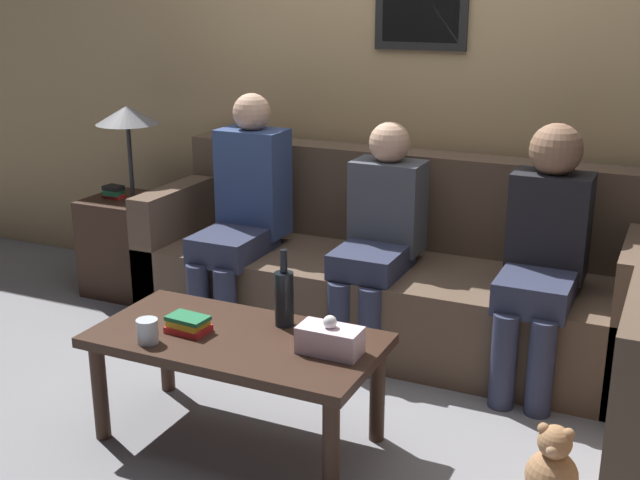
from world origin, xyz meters
name	(u,v)px	position (x,y,z in m)	size (l,w,h in m)	color
ground_plane	(349,373)	(0.00, 0.00, 0.00)	(16.00, 16.00, 0.00)	gray
wall_back	(422,69)	(0.00, 0.93, 1.30)	(9.00, 0.08, 2.60)	tan
couch_main	(388,276)	(0.00, 0.50, 0.31)	(2.48, 0.82, 0.90)	brown
coffee_table	(237,350)	(-0.17, -0.70, 0.38)	(1.11, 0.56, 0.44)	#382319
side_table_with_lamp	(129,231)	(-1.57, 0.44, 0.36)	(0.44, 0.42, 1.09)	#382319
wine_bottle	(284,297)	(-0.05, -0.53, 0.56)	(0.08, 0.08, 0.31)	black
drinking_glass	(147,331)	(-0.44, -0.89, 0.49)	(0.08, 0.08, 0.09)	silver
book_stack	(188,324)	(-0.36, -0.75, 0.47)	(0.16, 0.12, 0.06)	red
tissue_box	(330,339)	(0.21, -0.69, 0.49)	(0.23, 0.12, 0.15)	silver
person_left	(243,207)	(-0.72, 0.30, 0.64)	(0.34, 0.60, 1.20)	#2D334C
person_middle	(379,230)	(0.01, 0.33, 0.60)	(0.34, 0.57, 1.10)	#2D334C
person_right	(544,246)	(0.78, 0.30, 0.63)	(0.34, 0.59, 1.15)	#2D334C
teddy_bear	(552,468)	(1.01, -0.59, 0.12)	(0.18, 0.18, 0.29)	#A87A51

